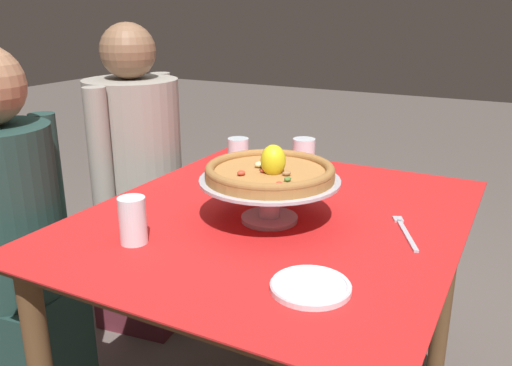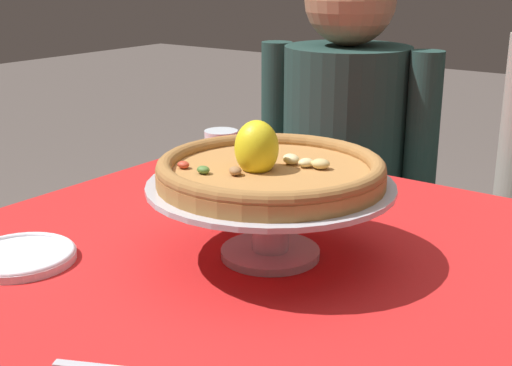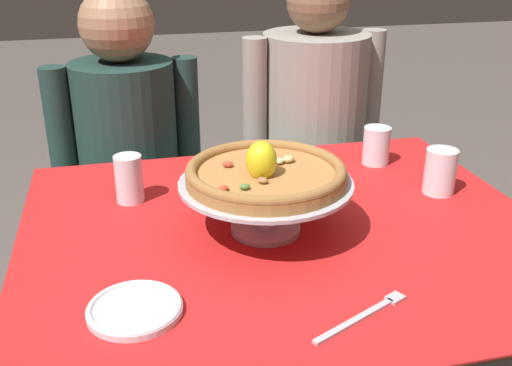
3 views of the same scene
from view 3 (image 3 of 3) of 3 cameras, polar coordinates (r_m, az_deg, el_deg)
dining_table at (r=1.38m, az=2.79°, el=-8.14°), size 1.15×0.98×0.73m
pizza_stand at (r=1.27m, az=0.94°, el=-1.16°), size 0.37×0.37×0.12m
pizza at (r=1.25m, az=0.92°, el=1.01°), size 0.34×0.34×0.10m
water_glass_side_right at (r=1.54m, az=17.09°, el=0.83°), size 0.08×0.08×0.11m
water_glass_back_left at (r=1.46m, az=-11.97°, el=0.14°), size 0.07×0.07×0.12m
water_glass_back_right at (r=1.69m, az=11.36°, el=3.28°), size 0.07×0.07×0.10m
side_plate at (r=1.07m, az=-11.46°, el=-11.62°), size 0.16×0.16×0.02m
dinner_fork at (r=1.06m, az=10.37°, el=-12.22°), size 0.20×0.11×0.01m
diner_left at (r=1.99m, az=-11.80°, el=-0.15°), size 0.47×0.35×1.19m
diner_right at (r=2.13m, az=5.37°, el=2.77°), size 0.51×0.39×1.23m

